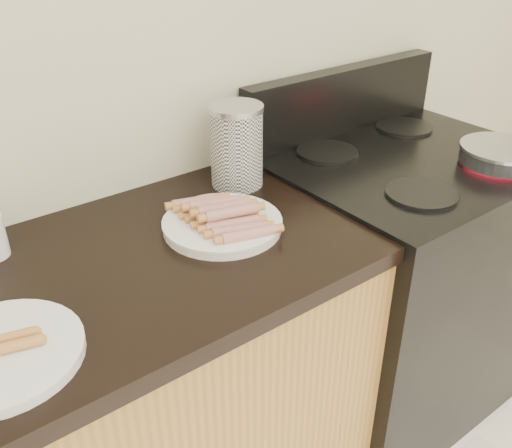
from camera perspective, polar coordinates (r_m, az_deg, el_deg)
wall_back at (r=1.37m, az=-16.46°, el=17.81°), size 4.00×0.04×2.60m
stove at (r=1.93m, az=13.48°, el=-6.10°), size 0.76×0.65×0.91m
stove_panel at (r=1.84m, az=8.71°, el=12.17°), size 0.76×0.06×0.20m
burner_near_left at (r=1.49m, az=16.22°, el=2.93°), size 0.18×0.18×0.01m
burner_near_right at (r=1.75m, az=23.10°, el=5.85°), size 0.18×0.18×0.01m
burner_far_left at (r=1.69m, az=7.14°, el=7.16°), size 0.18×0.18×0.01m
burner_far_right at (r=1.93m, az=14.56°, el=9.36°), size 0.18×0.18×0.01m
frying_pan at (r=1.72m, az=23.49°, el=6.40°), size 0.23×0.40×0.05m
main_plate at (r=1.30m, az=-3.38°, el=-0.15°), size 0.33×0.33×0.02m
side_plate at (r=1.04m, az=-24.25°, el=-11.82°), size 0.35×0.35×0.02m
hotdog_pile at (r=1.29m, az=-3.41°, el=0.93°), size 0.12×0.26×0.05m
canister at (r=1.47m, az=-1.95°, el=7.82°), size 0.14×0.14×0.21m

